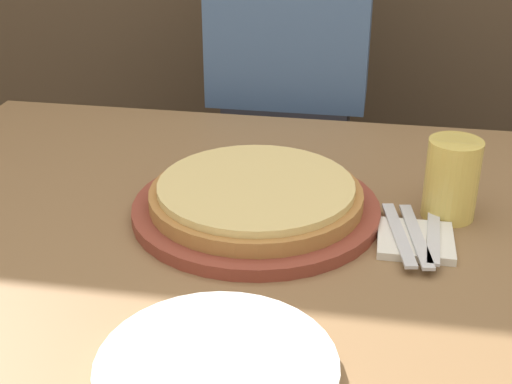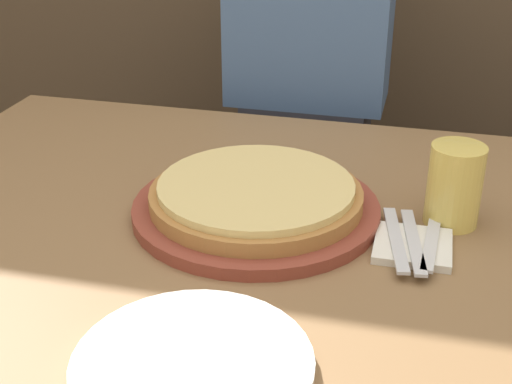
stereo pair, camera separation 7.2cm
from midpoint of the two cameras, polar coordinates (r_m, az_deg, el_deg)
name	(u,v)px [view 2 (the right image)]	position (r m, az deg, el deg)	size (l,w,h in m)	color
pizza_on_board	(256,200)	(1.12, 1.84, -0.71)	(0.39, 0.39, 0.06)	brown
beer_glass	(455,182)	(1.13, 17.40, 0.75)	(0.08, 0.08, 0.13)	#E5C65B
dinner_plate	(193,365)	(0.81, -2.50, -13.74)	(0.27, 0.27, 0.02)	white
napkin_stack	(413,246)	(1.07, 14.34, -4.22)	(0.11, 0.11, 0.01)	silver
fork	(396,238)	(1.06, 13.04, -3.68)	(0.05, 0.19, 0.00)	silver
dinner_knife	(413,241)	(1.06, 14.39, -3.82)	(0.05, 0.19, 0.00)	silver
spoon	(431,243)	(1.06, 15.73, -3.96)	(0.03, 0.16, 0.00)	silver
diner_person	(307,126)	(1.73, 5.27, 5.27)	(0.36, 0.20, 1.36)	#33333D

